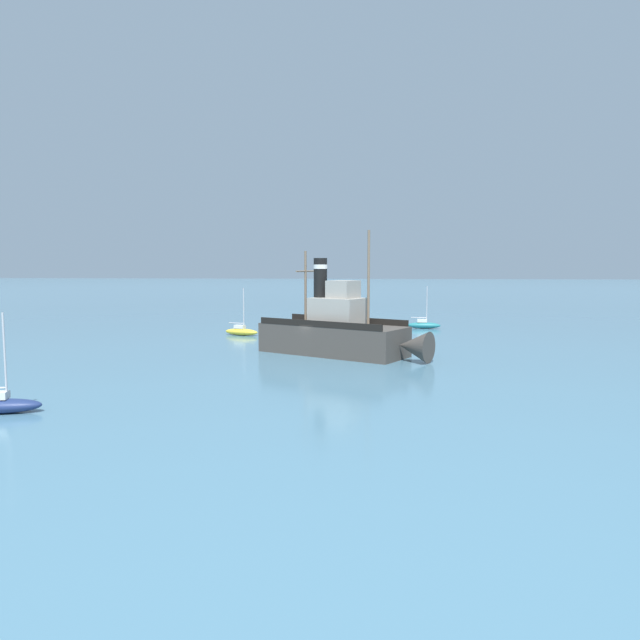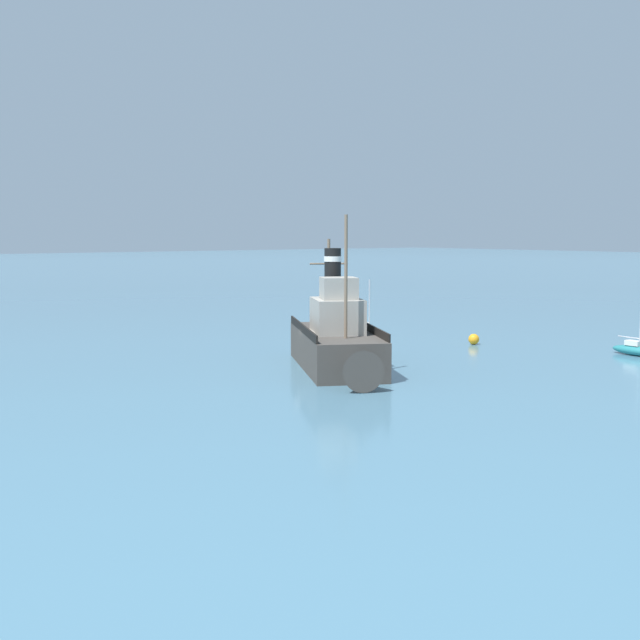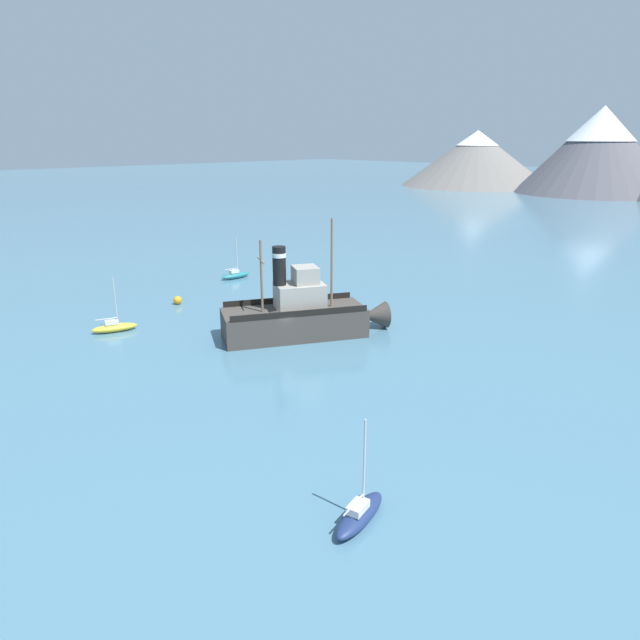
{
  "view_description": "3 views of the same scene",
  "coord_description": "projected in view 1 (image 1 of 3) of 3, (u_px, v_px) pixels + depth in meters",
  "views": [
    {
      "loc": [
        45.25,
        5.21,
        7.07
      ],
      "look_at": [
        -0.63,
        0.28,
        2.77
      ],
      "focal_mm": 32.0,
      "sensor_mm": 36.0,
      "label": 1
    },
    {
      "loc": [
        31.6,
        41.81,
        8.83
      ],
      "look_at": [
        -0.65,
        -0.49,
        3.01
      ],
      "focal_mm": 45.0,
      "sensor_mm": 36.0,
      "label": 2
    },
    {
      "loc": [
        34.0,
        -29.17,
        16.2
      ],
      "look_at": [
        1.67,
        2.19,
        1.76
      ],
      "focal_mm": 32.0,
      "sensor_mm": 36.0,
      "label": 3
    }
  ],
  "objects": [
    {
      "name": "sailboat_teal",
      "position": [
        424.0,
        325.0,
        65.85
      ],
      "size": [
        1.34,
        3.86,
        4.9
      ],
      "color": "#23757A",
      "rests_on": "ground"
    },
    {
      "name": "mooring_buoy",
      "position": [
        326.0,
        328.0,
        62.03
      ],
      "size": [
        0.85,
        0.85,
        0.85
      ],
      "primitive_type": "sphere",
      "color": "orange",
      "rests_on": "ground"
    },
    {
      "name": "old_tugboat",
      "position": [
        339.0,
        332.0,
        45.92
      ],
      "size": [
        9.74,
        14.3,
        9.9
      ],
      "color": "#423D38",
      "rests_on": "ground"
    },
    {
      "name": "sailboat_yellow",
      "position": [
        241.0,
        331.0,
        59.22
      ],
      "size": [
        2.2,
        3.95,
        4.9
      ],
      "color": "gold",
      "rests_on": "ground"
    },
    {
      "name": "ground_plane",
      "position": [
        316.0,
        355.0,
        46.01
      ],
      "size": [
        600.0,
        600.0,
        0.0
      ],
      "primitive_type": "plane",
      "color": "#477289"
    },
    {
      "name": "sailboat_navy",
      "position": [
        0.0,
        404.0,
        27.61
      ],
      "size": [
        2.0,
        3.95,
        4.9
      ],
      "color": "navy",
      "rests_on": "ground"
    }
  ]
}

